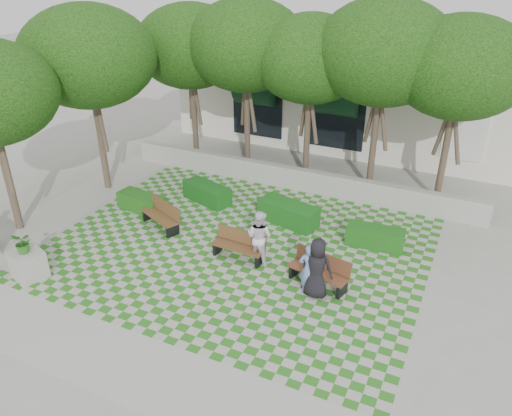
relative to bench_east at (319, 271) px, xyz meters
The scene contains 18 objects.
ground 3.15m from the bench_east, behind, with size 90.00×90.00×0.00m, color gray.
lawn 3.20m from the bench_east, 167.86° to the left, with size 12.00×12.00×0.00m, color #2B721E.
sidewalk_south 5.93m from the bench_east, 121.62° to the right, with size 16.00×2.00×0.01m, color #9E9B93.
sidewalk_west 10.33m from the bench_east, behind, with size 2.00×12.00×0.01m, color #9E9B93.
retaining_wall 6.64m from the bench_east, 117.85° to the left, with size 15.00×0.36×0.90m, color #9E9B93.
bench_east is the anchor object (origin of this frame).
bench_mid 2.78m from the bench_east, behind, with size 1.75×0.64×0.91m.
bench_west 6.21m from the bench_east, behind, with size 1.85×1.25×0.93m.
hedge_east 2.99m from the bench_east, 70.71° to the left, with size 1.86×0.75×0.65m, color #164E14.
hedge_midright 3.78m from the bench_east, 125.81° to the left, with size 2.18×0.87×0.76m, color #144E17.
hedge_midleft 6.61m from the bench_east, 149.94° to the left, with size 1.99×0.80×0.70m, color #134A17.
hedge_west 7.76m from the bench_east, 168.03° to the left, with size 1.84×0.74×0.64m, color #1B5215.
planter_front 8.67m from the bench_east, 157.13° to the right, with size 1.10×1.10×1.53m.
person_blue 0.65m from the bench_east, 105.93° to the right, with size 0.58×0.38×1.60m, color #6D85C7.
person_dark 0.72m from the bench_east, 81.46° to the right, with size 0.90×0.58×1.84m, color black.
person_white 2.19m from the bench_east, 169.94° to the left, with size 0.85×0.67×1.76m, color white.
tree_row 8.86m from the bench_east, 131.44° to the left, with size 17.70×13.40×7.41m.
building 14.07m from the bench_east, 98.95° to the left, with size 18.00×8.92×5.15m.
Camera 1 is at (6.55, -11.36, 8.84)m, focal length 35.00 mm.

